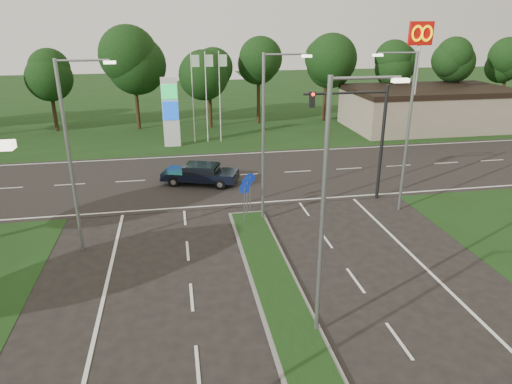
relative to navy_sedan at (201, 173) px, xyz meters
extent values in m
cube|color=black|center=(2.20, 32.32, -0.73)|extent=(160.00, 50.00, 0.02)
cube|color=black|center=(2.20, 1.32, -0.73)|extent=(160.00, 12.00, 0.02)
cube|color=slate|center=(2.20, -18.68, -0.67)|extent=(2.00, 26.00, 0.12)
cube|color=gray|center=(24.20, 13.32, 1.27)|extent=(16.00, 9.00, 4.00)
cylinder|color=gray|center=(3.00, -16.68, 3.77)|extent=(0.16, 0.16, 9.00)
cylinder|color=gray|center=(4.10, -16.68, 8.17)|extent=(2.20, 0.10, 0.10)
cube|color=#FFF2CC|center=(5.20, -16.68, 8.07)|extent=(0.50, 0.22, 0.12)
cylinder|color=gray|center=(3.00, -6.68, 3.77)|extent=(0.16, 0.16, 9.00)
cylinder|color=gray|center=(4.10, -6.68, 8.17)|extent=(2.20, 0.10, 0.10)
cube|color=#FFF2CC|center=(5.20, -6.68, 8.07)|extent=(0.50, 0.22, 0.12)
cylinder|color=gray|center=(-6.30, -8.68, 3.77)|extent=(0.16, 0.16, 9.00)
cylinder|color=gray|center=(-5.20, -8.68, 8.17)|extent=(2.20, 0.10, 0.10)
cube|color=#FFF2CC|center=(-4.10, -8.68, 8.07)|extent=(0.50, 0.22, 0.12)
cylinder|color=gray|center=(11.20, -6.68, 3.77)|extent=(0.16, 0.16, 9.00)
cylinder|color=gray|center=(10.10, -6.68, 8.17)|extent=(2.20, 0.10, 0.10)
cube|color=#FFF2CC|center=(9.00, -6.68, 8.07)|extent=(0.50, 0.22, 0.12)
cylinder|color=black|center=(10.70, -4.68, 2.77)|extent=(0.20, 0.20, 7.00)
cylinder|color=black|center=(8.20, -4.68, 5.87)|extent=(5.00, 0.14, 0.14)
cube|color=black|center=(6.20, -4.68, 5.57)|extent=(0.28, 0.28, 0.90)
sphere|color=#FF190C|center=(6.20, -4.86, 5.87)|extent=(0.20, 0.20, 0.20)
cylinder|color=gray|center=(1.90, -7.18, 0.37)|extent=(0.06, 0.06, 2.20)
cylinder|color=#0C26A5|center=(1.90, -7.18, 1.37)|extent=(0.56, 0.04, 0.56)
cylinder|color=gray|center=(2.20, -6.18, 0.37)|extent=(0.06, 0.06, 2.20)
cylinder|color=#0C26A5|center=(2.20, -6.18, 1.37)|extent=(0.56, 0.04, 0.56)
cylinder|color=gray|center=(2.50, -5.48, 0.37)|extent=(0.06, 0.06, 2.20)
cylinder|color=#0C26A5|center=(2.50, -5.48, 1.37)|extent=(0.56, 0.04, 0.56)
cube|color=silver|center=(-1.80, 10.32, 2.27)|extent=(1.40, 0.30, 6.00)
cube|color=#0CA53F|center=(-1.80, 10.14, 4.07)|extent=(1.30, 0.08, 1.20)
cube|color=#0C3FBF|center=(-1.80, 10.14, 2.47)|extent=(1.30, 0.08, 1.60)
cylinder|color=silver|center=(0.20, 11.32, 3.27)|extent=(0.08, 0.08, 8.00)
cube|color=#B2D8B2|center=(0.55, 11.32, 6.47)|extent=(0.70, 0.02, 1.00)
cylinder|color=silver|center=(1.40, 11.32, 3.27)|extent=(0.08, 0.08, 8.00)
cube|color=#B2D8B2|center=(1.75, 11.32, 6.47)|extent=(0.70, 0.02, 1.00)
cylinder|color=silver|center=(2.60, 11.32, 3.27)|extent=(0.08, 0.08, 8.00)
cube|color=#B2D8B2|center=(2.95, 11.32, 6.47)|extent=(0.70, 0.02, 1.00)
cylinder|color=silver|center=(20.20, 9.32, 4.27)|extent=(0.30, 0.30, 10.00)
cube|color=#BF0C07|center=(20.20, 9.32, 8.67)|extent=(2.20, 0.35, 2.00)
torus|color=#FFC600|center=(19.75, 9.10, 8.67)|extent=(1.06, 0.16, 1.06)
torus|color=#FFC600|center=(20.65, 9.10, 8.67)|extent=(1.06, 0.16, 1.06)
cylinder|color=black|center=(2.20, 17.32, 1.47)|extent=(0.36, 0.36, 4.40)
sphere|color=black|center=(2.20, 17.32, 5.77)|extent=(6.00, 6.00, 6.00)
sphere|color=black|center=(2.50, 17.12, 6.77)|extent=(4.80, 4.80, 4.80)
cube|color=black|center=(-0.02, 0.01, -0.11)|extent=(5.36, 3.57, 0.51)
cube|color=black|center=(0.07, -0.02, 0.37)|extent=(2.63, 2.35, 0.47)
cube|color=black|center=(0.07, -0.02, 0.61)|extent=(2.23, 2.13, 0.05)
cylinder|color=black|center=(-1.83, -0.35, -0.38)|extent=(0.74, 0.45, 0.70)
cylinder|color=black|center=(-1.21, 1.42, -0.38)|extent=(0.74, 0.45, 0.70)
cylinder|color=black|center=(1.16, -1.40, -0.38)|extent=(0.74, 0.45, 0.70)
cylinder|color=black|center=(1.79, 0.36, -0.38)|extent=(0.74, 0.45, 0.70)
camera|label=1|loc=(-1.55, -29.62, 9.76)|focal=32.00mm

